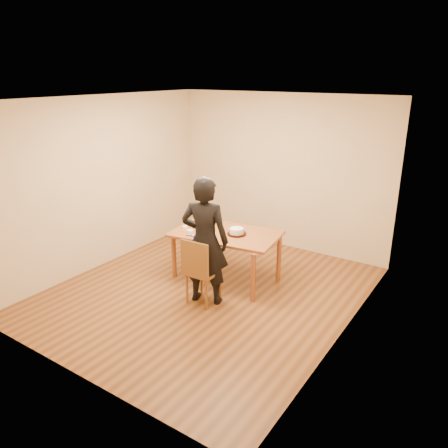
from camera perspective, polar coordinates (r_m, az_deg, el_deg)
The scene contains 16 objects.
room_shell at distance 6.18m, azimuth -0.59°, elevation 3.58°, with size 4.00×4.50×2.70m.
dining_table at distance 6.52m, azimuth 0.24°, elevation -1.29°, with size 1.56×0.93×0.04m, color brown.
dining_chair at distance 5.97m, azimuth -2.69°, elevation -6.27°, with size 0.38×0.38×0.04m, color brown.
cake_plate at distance 6.44m, azimuth 1.68°, elevation -1.29°, with size 0.28×0.28×0.02m, color #AB1C0B.
cake at distance 6.42m, azimuth 1.68°, elevation -0.92°, with size 0.21×0.21×0.07m, color white.
frosting_dome at distance 6.41m, azimuth 1.68°, elevation -0.53°, with size 0.20×0.20×0.03m, color white.
frosting_tub at distance 6.29m, azimuth -1.45°, elevation -1.50°, with size 0.09×0.09×0.08m, color white.
frosting_lid at distance 6.39m, azimuth -4.01°, elevation -1.55°, with size 0.10×0.10×0.01m, color #1A1DAD.
frosting_dollop at distance 6.39m, azimuth -4.02°, elevation -1.44°, with size 0.04×0.04×0.02m, color white.
ramekin_green at distance 6.52m, azimuth -4.47°, elevation -0.97°, with size 0.09×0.09×0.04m, color white.
ramekin_yellow at distance 6.77m, azimuth -4.15°, elevation -0.20°, with size 0.08×0.08×0.04m, color white.
ramekin_multi at distance 6.71m, azimuth -5.14°, elevation -0.42°, with size 0.08×0.08×0.04m, color white.
candy_box_pink at distance 7.03m, azimuth -1.42°, elevation 0.51°, with size 0.13×0.07×0.02m, color #BF2D82.
candy_box_green at distance 7.03m, azimuth -1.44°, elevation 0.68°, with size 0.13×0.06×0.02m, color green.
spatula at distance 6.41m, azimuth -4.32°, elevation -1.50°, with size 0.15×0.01×0.01m, color black.
person at distance 5.83m, azimuth -2.49°, elevation -2.24°, with size 0.65×0.42×1.77m, color black.
Camera 1 is at (3.36, -4.56, 3.03)m, focal length 35.00 mm.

